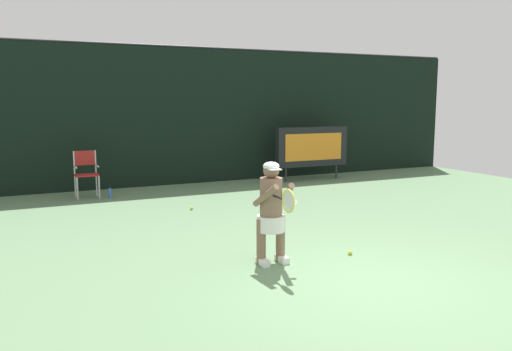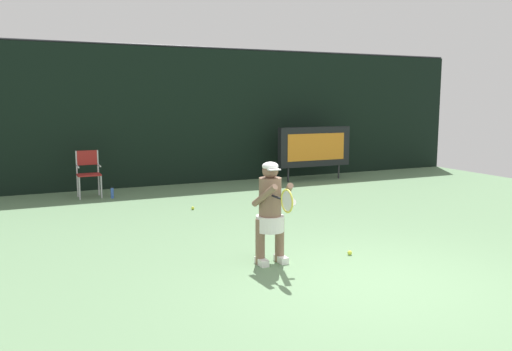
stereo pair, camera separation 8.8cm
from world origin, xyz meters
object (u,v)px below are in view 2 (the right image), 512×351
scoreboard (314,147)px  tennis_racket (286,201)px  water_bottle (112,193)px  umpire_chair (88,171)px  tennis_ball_loose (193,208)px  tennis_player (271,209)px  tennis_ball_spare (350,253)px

scoreboard → tennis_racket: bearing=-123.5°
tennis_racket → water_bottle: bearing=101.5°
scoreboard → umpire_chair: bearing=-179.7°
water_bottle → tennis_racket: size_ratio=0.44×
water_bottle → tennis_ball_loose: 2.37m
umpire_chair → tennis_player: tennis_player is taller
water_bottle → tennis_racket: bearing=-79.7°
scoreboard → tennis_player: scoreboard is taller
water_bottle → tennis_ball_loose: (1.30, -1.99, -0.09)m
scoreboard → tennis_player: (-4.45, -6.26, -0.19)m
tennis_ball_loose → tennis_ball_spare: bearing=-74.6°
scoreboard → tennis_ball_loose: 5.04m
umpire_chair → water_bottle: 0.78m
tennis_racket → tennis_ball_spare: size_ratio=8.85×
umpire_chair → tennis_ball_spare: umpire_chair is taller
tennis_ball_spare → scoreboard: bearing=63.3°
scoreboard → tennis_racket: (-4.49, -6.78, 0.03)m
water_bottle → tennis_player: (1.19, -5.84, 0.64)m
tennis_ball_loose → tennis_ball_spare: size_ratio=1.00×
scoreboard → tennis_ball_spare: bearing=-116.7°
tennis_racket → tennis_ball_loose: (0.15, 4.38, -0.94)m
scoreboard → tennis_ball_loose: size_ratio=32.35×
umpire_chair → tennis_ball_loose: bearing=-53.4°
water_bottle → scoreboard: bearing=4.2°
umpire_chair → tennis_ball_loose: size_ratio=15.88×
umpire_chair → tennis_ball_loose: 3.01m
umpire_chair → tennis_player: size_ratio=0.76×
water_bottle → tennis_player: bearing=-78.5°
tennis_player → tennis_racket: 0.57m
tennis_player → tennis_racket: size_ratio=2.35×
scoreboard → tennis_ball_loose: bearing=-151.0°
scoreboard → tennis_player: size_ratio=1.55×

